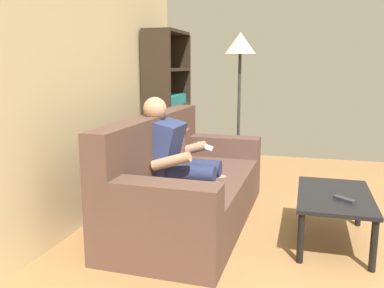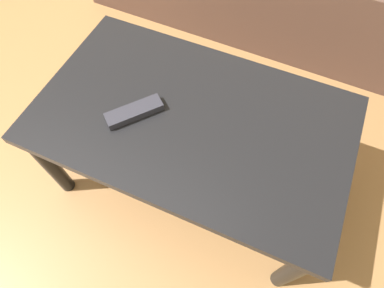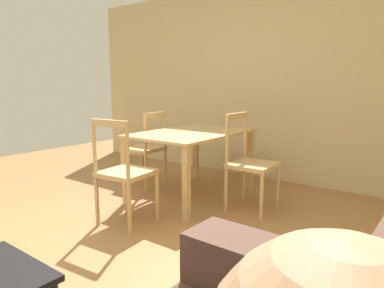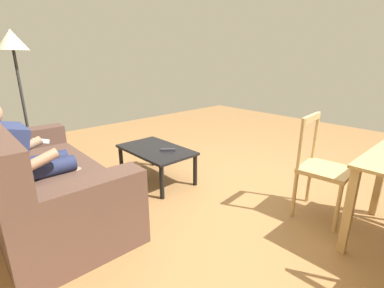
{
  "view_description": "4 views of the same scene",
  "coord_description": "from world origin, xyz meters",
  "px_view_note": "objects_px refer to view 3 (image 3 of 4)",
  "views": [
    {
      "loc": [
        -2.39,
        0.88,
        1.42
      ],
      "look_at": [
        1.04,
        1.84,
        0.73
      ],
      "focal_mm": 38.27,
      "sensor_mm": 36.0,
      "label": 1
    },
    {
      "loc": [
        1.14,
        0.14,
        1.19
      ],
      "look_at": [
        0.92,
        0.63,
        0.24
      ],
      "focal_mm": 29.91,
      "sensor_mm": 36.0,
      "label": 2
    },
    {
      "loc": [
        1.25,
        2.23,
        1.24
      ],
      "look_at": [
        -1.78,
        -0.05,
        0.6
      ],
      "focal_mm": 32.47,
      "sensor_mm": 36.0,
      "label": 3
    },
    {
      "loc": [
        -1.7,
        2.47,
        1.48
      ],
      "look_at": [
        -0.37,
        1.24,
        0.9
      ],
      "focal_mm": 25.95,
      "sensor_mm": 36.0,
      "label": 4
    }
  ],
  "objects_px": {
    "dining_chair_near_wall": "(250,164)",
    "dining_chair_facing_couch": "(124,173)",
    "dining_table": "(192,141)",
    "dining_chair_by_doorway": "(146,149)"
  },
  "relations": [
    {
      "from": "dining_chair_facing_couch",
      "to": "dining_chair_by_doorway",
      "type": "bearing_deg",
      "value": -144.19
    },
    {
      "from": "dining_chair_near_wall",
      "to": "dining_chair_by_doorway",
      "type": "xyz_separation_m",
      "value": [
        -0.0,
        -1.44,
        -0.01
      ]
    },
    {
      "from": "dining_chair_by_doorway",
      "to": "dining_chair_facing_couch",
      "type": "bearing_deg",
      "value": 35.81
    },
    {
      "from": "dining_chair_by_doorway",
      "to": "dining_chair_near_wall",
      "type": "bearing_deg",
      "value": 89.9
    },
    {
      "from": "dining_chair_facing_couch",
      "to": "dining_chair_by_doorway",
      "type": "xyz_separation_m",
      "value": [
        -1.01,
        -0.73,
        -0.01
      ]
    },
    {
      "from": "dining_table",
      "to": "dining_chair_near_wall",
      "type": "xyz_separation_m",
      "value": [
        0.0,
        0.72,
        -0.16
      ]
    },
    {
      "from": "dining_chair_near_wall",
      "to": "dining_chair_by_doorway",
      "type": "bearing_deg",
      "value": -90.1
    },
    {
      "from": "dining_table",
      "to": "dining_chair_near_wall",
      "type": "bearing_deg",
      "value": 89.97
    },
    {
      "from": "dining_chair_facing_couch",
      "to": "dining_chair_near_wall",
      "type": "bearing_deg",
      "value": 144.38
    },
    {
      "from": "dining_chair_near_wall",
      "to": "dining_chair_facing_couch",
      "type": "distance_m",
      "value": 1.23
    }
  ]
}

